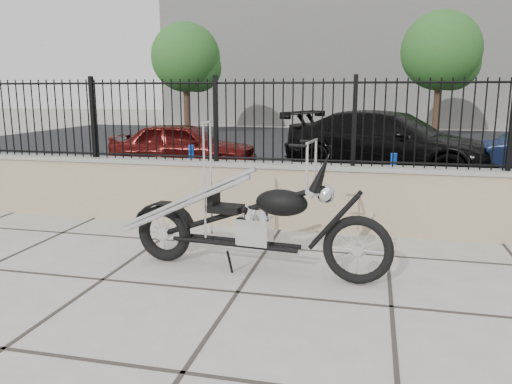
{
  "coord_description": "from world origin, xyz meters",
  "views": [
    {
      "loc": [
        1.26,
        -4.55,
        1.99
      ],
      "look_at": [
        -0.02,
        0.92,
        0.85
      ],
      "focal_mm": 35.0,
      "sensor_mm": 36.0,
      "label": 1
    }
  ],
  "objects": [
    {
      "name": "ground_plane",
      "position": [
        0.0,
        0.0,
        0.0
      ],
      "size": [
        90.0,
        90.0,
        0.0
      ],
      "primitive_type": "plane",
      "color": "#99968E",
      "rests_on": "ground"
    },
    {
      "name": "parking_lot",
      "position": [
        0.0,
        12.5,
        0.0
      ],
      "size": [
        30.0,
        30.0,
        0.0
      ],
      "primitive_type": "plane",
      "color": "black",
      "rests_on": "ground"
    },
    {
      "name": "retaining_wall",
      "position": [
        0.0,
        2.5,
        0.48
      ],
      "size": [
        14.0,
        0.36,
        0.96
      ],
      "primitive_type": "cube",
      "color": "gray",
      "rests_on": "ground_plane"
    },
    {
      "name": "iron_fence",
      "position": [
        0.0,
        2.5,
        1.56
      ],
      "size": [
        14.0,
        0.08,
        1.2
      ],
      "primitive_type": "cube",
      "color": "black",
      "rests_on": "retaining_wall"
    },
    {
      "name": "background_building",
      "position": [
        0.0,
        26.5,
        4.0
      ],
      "size": [
        22.0,
        6.0,
        8.0
      ],
      "primitive_type": "cube",
      "color": "beige",
      "rests_on": "ground_plane"
    },
    {
      "name": "chopper_motorcycle",
      "position": [
        -0.02,
        0.62,
        0.85
      ],
      "size": [
        2.86,
        0.78,
        1.7
      ],
      "primitive_type": null,
      "rotation": [
        0.0,
        0.0,
        -0.1
      ],
      "color": "black",
      "rests_on": "ground_plane"
    },
    {
      "name": "car_red",
      "position": [
        -3.32,
        7.12,
        0.62
      ],
      "size": [
        3.76,
        1.77,
        1.24
      ],
      "primitive_type": "imported",
      "rotation": [
        0.0,
        0.0,
        1.66
      ],
      "color": "#4A0C0A",
      "rests_on": "parking_lot"
    },
    {
      "name": "car_black",
      "position": [
        1.68,
        7.79,
        0.76
      ],
      "size": [
        5.64,
        3.99,
        1.52
      ],
      "primitive_type": "imported",
      "rotation": [
        0.0,
        0.0,
        1.17
      ],
      "color": "black",
      "rests_on": "parking_lot"
    },
    {
      "name": "bollard_a",
      "position": [
        -2.27,
        4.83,
        0.46
      ],
      "size": [
        0.11,
        0.11,
        0.92
      ],
      "primitive_type": "cylinder",
      "rotation": [
        0.0,
        0.0,
        -0.01
      ],
      "color": "blue",
      "rests_on": "ground_plane"
    },
    {
      "name": "bollard_b",
      "position": [
        1.63,
        4.45,
        0.46
      ],
      "size": [
        0.11,
        0.11,
        0.92
      ],
      "primitive_type": "cylinder",
      "rotation": [
        0.0,
        0.0,
        -0.02
      ],
      "color": "blue",
      "rests_on": "ground_plane"
    },
    {
      "name": "tree_left",
      "position": [
        -6.84,
        16.61,
        3.54
      ],
      "size": [
        3.0,
        3.0,
        5.06
      ],
      "rotation": [
        0.0,
        0.0,
        -0.37
      ],
      "color": "#382619",
      "rests_on": "ground_plane"
    },
    {
      "name": "tree_right",
      "position": [
        3.74,
        17.02,
        3.68
      ],
      "size": [
        3.11,
        3.11,
        5.25
      ],
      "rotation": [
        0.0,
        0.0,
        0.07
      ],
      "color": "#382619",
      "rests_on": "ground_plane"
    }
  ]
}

